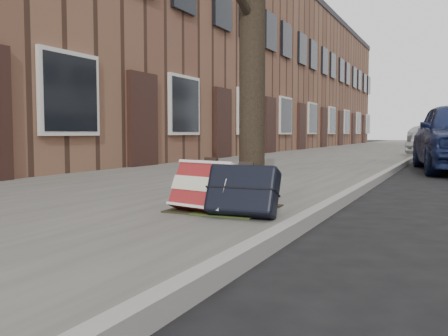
% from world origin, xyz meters
% --- Properties ---
extents(near_sidewalk, '(5.00, 70.00, 0.12)m').
position_xyz_m(near_sidewalk, '(-3.70, 15.00, 0.06)').
color(near_sidewalk, slate).
rests_on(near_sidewalk, ground).
extents(house_near, '(6.80, 40.00, 7.00)m').
position_xyz_m(house_near, '(-9.60, 16.00, 3.50)').
color(house_near, brown).
rests_on(house_near, ground).
extents(dirt_patch, '(0.85, 0.85, 0.02)m').
position_xyz_m(dirt_patch, '(-2.00, 1.20, 0.13)').
color(dirt_patch, black).
rests_on(dirt_patch, near_sidewalk).
extents(suitcase_red, '(0.65, 0.46, 0.45)m').
position_xyz_m(suitcase_red, '(-2.06, 0.90, 0.35)').
color(suitcase_red, maroon).
rests_on(suitcase_red, near_sidewalk).
extents(suitcase_navy, '(0.60, 0.37, 0.46)m').
position_xyz_m(suitcase_navy, '(-1.67, 0.84, 0.35)').
color(suitcase_navy, black).
rests_on(suitcase_navy, near_sidewalk).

